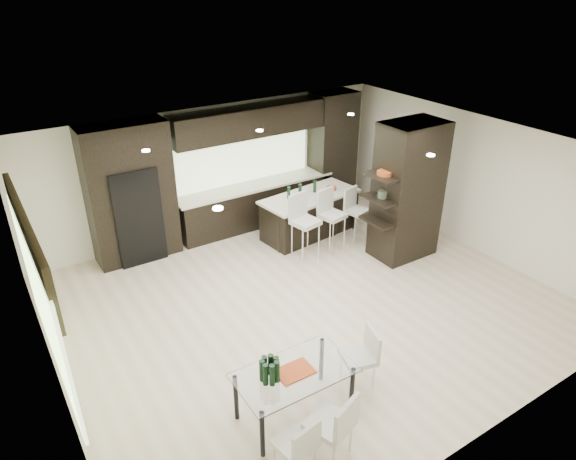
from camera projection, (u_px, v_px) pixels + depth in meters
ground at (307, 302)px, 8.88m from camera, size 8.00×8.00×0.00m
back_wall at (214, 169)px, 10.88m from camera, size 8.00×0.02×2.70m
left_wall at (43, 314)px, 6.34m from camera, size 0.02×7.00×2.70m
right_wall at (473, 183)px, 10.19m from camera, size 0.02×7.00×2.70m
ceiling at (310, 153)px, 7.65m from camera, size 8.00×7.00×0.02m
window_left at (43, 305)px, 6.51m from camera, size 0.04×3.20×1.90m
window_back at (240, 156)px, 11.05m from camera, size 3.40×0.04×1.20m
stone_accent at (29, 242)px, 6.11m from camera, size 0.08×3.00×0.80m
ceiling_spots at (300, 150)px, 7.84m from camera, size 4.00×3.00×0.02m
back_cabinetry at (242, 169)px, 10.88m from camera, size 6.80×0.68×2.70m
refrigerator at (134, 213)px, 9.87m from camera, size 0.90×0.68×1.90m
partition_column at (408, 191)px, 9.82m from camera, size 1.20×0.80×2.70m
kitchen_island at (309, 215)px, 10.99m from camera, size 2.24×1.17×0.89m
stool_left at (305, 233)px, 10.04m from camera, size 0.55×0.55×1.06m
stool_mid at (332, 226)px, 10.37m from camera, size 0.53×0.53×1.02m
stool_right at (356, 220)px, 10.73m from camera, size 0.50×0.50×0.92m
bench at (307, 228)px, 10.87m from camera, size 1.23×0.48×0.47m
floor_vase at (385, 222)px, 10.14m from camera, size 0.60×0.60×1.34m
dining_table at (294, 393)px, 6.50m from camera, size 1.49×0.85×0.71m
chair_near at (329, 428)px, 5.92m from camera, size 0.61×0.61×0.88m
chair_far at (295, 447)px, 5.74m from camera, size 0.48×0.48×0.76m
chair_end at (358, 361)px, 6.98m from camera, size 0.54×0.54×0.80m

